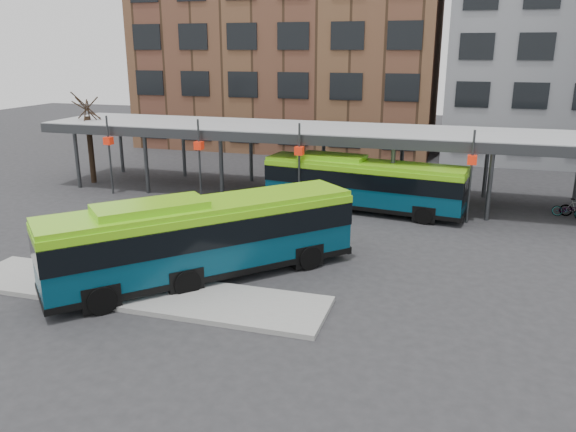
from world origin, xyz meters
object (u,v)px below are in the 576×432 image
at_px(pedestrian, 100,270).
at_px(bus_front, 203,236).
at_px(bus_rear, 362,183).
at_px(tree, 91,146).

bearing_deg(pedestrian, bus_front, -21.43).
bearing_deg(bus_front, bus_rear, 23.33).
relative_size(tree, bus_rear, 0.50).
bearing_deg(pedestrian, tree, 60.98).
relative_size(bus_rear, pedestrian, 6.54).
height_order(tree, bus_rear, tree).
height_order(tree, pedestrian, tree).
distance_m(bus_front, bus_rear, 12.11).
relative_size(tree, pedestrian, 3.28).
bearing_deg(tree, bus_rear, -4.89).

